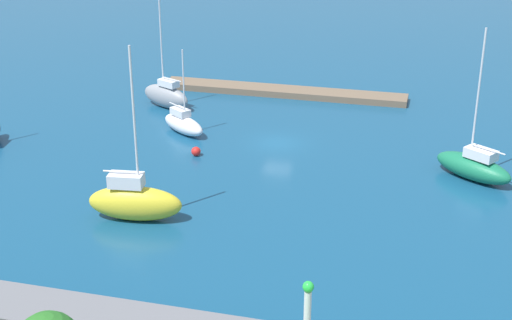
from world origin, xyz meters
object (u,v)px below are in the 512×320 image
Objects in this scene: pier_dock at (283,91)px; sailboat_gray_outer_mooring at (166,95)px; mooring_buoy_red at (196,151)px; sailboat_green_near_pier at (474,166)px; harbor_beacon at (307,310)px; sailboat_white_center_basin at (183,123)px; sailboat_yellow_lone_south at (135,201)px.

pier_dock is 2.40× the size of sailboat_gray_outer_mooring.
pier_dock is 32.76× the size of mooring_buoy_red.
pier_dock is 2.18× the size of sailboat_green_near_pier.
mooring_buoy_red is at bearing 79.64° from pier_dock.
sailboat_green_near_pier reaches higher than harbor_beacon.
sailboat_white_center_basin is at bearing 147.72° from sailboat_gray_outer_mooring.
pier_dock is at bearing -8.38° from sailboat_green_near_pier.
sailboat_green_near_pier is at bearing -107.82° from harbor_beacon.
sailboat_yellow_lone_south is (3.70, 30.71, 1.09)m from pier_dock.
sailboat_yellow_lone_south is at bearing 131.05° from sailboat_gray_outer_mooring.
mooring_buoy_red is (3.39, 18.55, 0.06)m from pier_dock.
pier_dock is 12.66m from sailboat_gray_outer_mooring.
sailboat_gray_outer_mooring is 0.87× the size of sailboat_yellow_lone_south.
sailboat_gray_outer_mooring is 7.70m from sailboat_white_center_basin.
pier_dock is 26.08m from sailboat_green_near_pier.
sailboat_green_near_pier reaches higher than sailboat_white_center_basin.
harbor_beacon is 34.59m from sailboat_white_center_basin.
sailboat_gray_outer_mooring reaches higher than mooring_buoy_red.
sailboat_yellow_lone_south is 12.21m from mooring_buoy_red.
sailboat_green_near_pier is 25.79m from sailboat_white_center_basin.
sailboat_white_center_basin is 9.87× the size of mooring_buoy_red.
sailboat_gray_outer_mooring is at bearing 14.66° from sailboat_green_near_pier.
sailboat_white_center_basin is (17.14, -29.94, -2.52)m from harbor_beacon.
mooring_buoy_red is at bearing 146.75° from sailboat_gray_outer_mooring.
sailboat_green_near_pier is at bearing 26.47° from sailboat_white_center_basin.
sailboat_white_center_basin reaches higher than pier_dock.
harbor_beacon is 28.95m from mooring_buoy_red.
sailboat_yellow_lone_south reaches higher than pier_dock.
harbor_beacon is 42.24m from sailboat_gray_outer_mooring.
sailboat_green_near_pier is (-19.21, 17.63, 0.76)m from pier_dock.
harbor_beacon reaches higher than mooring_buoy_red.
sailboat_green_near_pier reaches higher than mooring_buoy_red.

